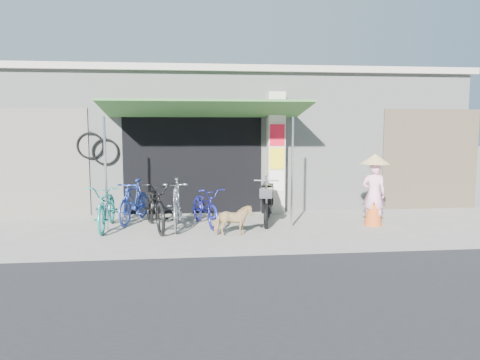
{
  "coord_description": "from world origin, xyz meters",
  "views": [
    {
      "loc": [
        -1.31,
        -9.02,
        2.14
      ],
      "look_at": [
        -0.2,
        1.0,
        1.0
      ],
      "focal_mm": 35.0,
      "sensor_mm": 36.0,
      "label": 1
    }
  ],
  "objects": [
    {
      "name": "street_dog",
      "position": [
        -0.45,
        0.0,
        0.31
      ],
      "size": [
        0.75,
        0.37,
        0.62
      ],
      "primitive_type": "imported",
      "rotation": [
        0.0,
        0.0,
        1.62
      ],
      "color": "#A18155",
      "rests_on": "ground"
    },
    {
      "name": "nun",
      "position": [
        2.7,
        0.66,
        0.79
      ],
      "size": [
        0.64,
        0.64,
        1.57
      ],
      "rotation": [
        0.0,
        0.0,
        2.85
      ],
      "color": "#FFABCD",
      "rests_on": "ground"
    },
    {
      "name": "awning",
      "position": [
        -0.9,
        1.63,
        2.51
      ],
      "size": [
        4.6,
        1.88,
        2.72
      ],
      "color": "#32642D",
      "rests_on": "ground"
    },
    {
      "name": "bike_blue",
      "position": [
        -2.54,
        1.54,
        0.48
      ],
      "size": [
        0.9,
        1.68,
        0.97
      ],
      "primitive_type": "imported",
      "rotation": [
        0.0,
        0.0,
        -0.29
      ],
      "color": "#223B9F",
      "rests_on": "ground"
    },
    {
      "name": "neighbour_left",
      "position": [
        -5.0,
        2.59,
        1.3
      ],
      "size": [
        2.6,
        0.06,
        2.6
      ],
      "primitive_type": "cube",
      "color": "#6B665B",
      "rests_on": "ground"
    },
    {
      "name": "neighbour_right",
      "position": [
        5.0,
        2.59,
        1.3
      ],
      "size": [
        2.6,
        0.06,
        2.6
      ],
      "primitive_type": "cube",
      "color": "brown",
      "rests_on": "ground"
    },
    {
      "name": "bike_teal",
      "position": [
        -3.03,
        0.94,
        0.47
      ],
      "size": [
        0.63,
        1.81,
        0.95
      ],
      "primitive_type": "imported",
      "rotation": [
        0.0,
        0.0,
        0.0
      ],
      "color": "#1C8279",
      "rests_on": "ground"
    },
    {
      "name": "moped",
      "position": [
        0.45,
        1.27,
        0.47
      ],
      "size": [
        0.64,
        1.82,
        1.04
      ],
      "rotation": [
        0.0,
        0.0,
        -0.2
      ],
      "color": "black",
      "rests_on": "ground"
    },
    {
      "name": "bike_silver",
      "position": [
        -1.57,
        0.86,
        0.53
      ],
      "size": [
        0.54,
        1.78,
        1.06
      ],
      "primitive_type": "imported",
      "rotation": [
        0.0,
        0.0,
        -0.02
      ],
      "color": "#B5B6BA",
      "rests_on": "ground"
    },
    {
      "name": "bicycle_shop",
      "position": [
        -0.0,
        5.09,
        1.83
      ],
      "size": [
        12.3,
        5.3,
        3.66
      ],
      "color": "#979B94",
      "rests_on": "ground"
    },
    {
      "name": "shop_pillar",
      "position": [
        0.85,
        2.45,
        1.5
      ],
      "size": [
        0.42,
        0.44,
        3.0
      ],
      "color": "beige",
      "rests_on": "ground"
    },
    {
      "name": "ground",
      "position": [
        0.0,
        0.0,
        0.0
      ],
      "size": [
        80.0,
        80.0,
        0.0
      ],
      "primitive_type": "plane",
      "color": "#9B958C",
      "rests_on": "ground"
    },
    {
      "name": "bike_black",
      "position": [
        -2.01,
        0.81,
        0.52
      ],
      "size": [
        1.14,
        2.07,
        1.03
      ],
      "primitive_type": "imported",
      "rotation": [
        0.0,
        0.0,
        0.24
      ],
      "color": "black",
      "rests_on": "ground"
    },
    {
      "name": "bike_navy",
      "position": [
        -0.96,
        1.03,
        0.43
      ],
      "size": [
        1.01,
        1.73,
        0.86
      ],
      "primitive_type": "imported",
      "rotation": [
        0.0,
        0.0,
        0.29
      ],
      "color": "navy",
      "rests_on": "ground"
    },
    {
      "name": "road_strip",
      "position": [
        0.0,
        -4.5,
        0.01
      ],
      "size": [
        80.0,
        6.0,
        0.01
      ],
      "primitive_type": "cube",
      "color": "#2B2B2D",
      "rests_on": "ground"
    }
  ]
}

